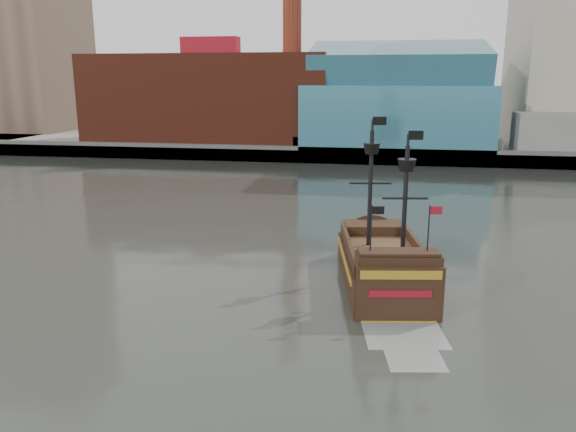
# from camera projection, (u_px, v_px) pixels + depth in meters

# --- Properties ---
(ground) EXTENTS (400.00, 400.00, 0.00)m
(ground) POSITION_uv_depth(u_px,v_px,m) (206.00, 339.00, 28.78)
(ground) COLOR #242621
(ground) RESTS_ON ground
(promenade_far) EXTENTS (220.00, 60.00, 2.00)m
(promenade_far) POSITION_uv_depth(u_px,v_px,m) (344.00, 138.00, 116.54)
(promenade_far) COLOR slate
(promenade_far) RESTS_ON ground
(seawall) EXTENTS (220.00, 1.00, 2.60)m
(seawall) POSITION_uv_depth(u_px,v_px,m) (330.00, 155.00, 88.25)
(seawall) COLOR #4C4C49
(seawall) RESTS_ON ground
(skyline) EXTENTS (149.00, 45.00, 62.00)m
(skyline) POSITION_uv_depth(u_px,v_px,m) (373.00, 14.00, 102.94)
(skyline) COLOR brown
(skyline) RESTS_ON promenade_far
(pirate_ship) EXTENTS (6.95, 15.83, 11.45)m
(pirate_ship) POSITION_uv_depth(u_px,v_px,m) (383.00, 269.00, 36.25)
(pirate_ship) COLOR black
(pirate_ship) RESTS_ON ground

